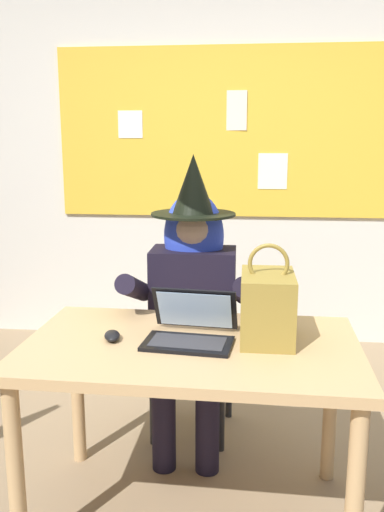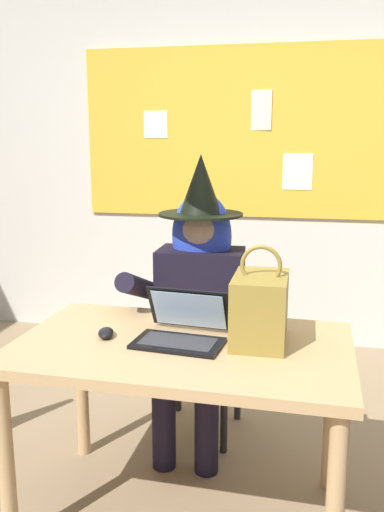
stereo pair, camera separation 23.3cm
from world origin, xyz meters
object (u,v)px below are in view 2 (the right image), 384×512
(desk_main, at_px, (182,366))
(handbag, at_px, (260,308))
(chair_at_desk, at_px, (204,334))
(laptop, at_px, (182,329))
(person_costumed, at_px, (198,287))
(computer_mouse, at_px, (106,333))

(desk_main, xyz_separation_m, handbag, (0.29, 0.07, 0.23))
(desk_main, relative_size, chair_at_desk, 1.44)
(laptop, bearing_deg, chair_at_desk, 99.71)
(desk_main, xyz_separation_m, chair_at_desk, (-0.05, 0.75, -0.14))
(desk_main, xyz_separation_m, person_costumed, (-0.06, 0.62, 0.14))
(computer_mouse, bearing_deg, desk_main, -15.82)
(laptop, height_order, computer_mouse, laptop)
(laptop, xyz_separation_m, handbag, (0.29, 0.04, 0.09))
(laptop, relative_size, handbag, 0.95)
(person_costumed, relative_size, computer_mouse, 13.77)
(desk_main, relative_size, laptop, 3.61)
(desk_main, bearing_deg, chair_at_desk, 94.18)
(person_costumed, xyz_separation_m, laptop, (0.06, -0.60, -0.00))
(desk_main, distance_m, person_costumed, 0.64)
(chair_at_desk, height_order, computer_mouse, chair_at_desk)
(chair_at_desk, height_order, laptop, laptop)
(desk_main, bearing_deg, handbag, 13.42)
(laptop, bearing_deg, desk_main, -75.81)
(handbag, bearing_deg, computer_mouse, -173.20)
(chair_at_desk, distance_m, handbag, 0.85)
(person_costumed, height_order, handbag, person_costumed)
(desk_main, relative_size, person_costumed, 0.90)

